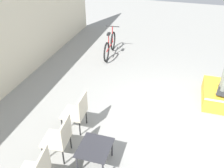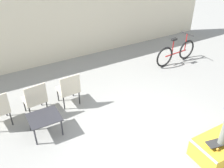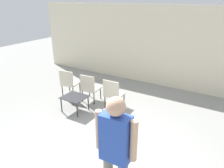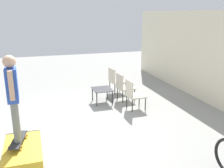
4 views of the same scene
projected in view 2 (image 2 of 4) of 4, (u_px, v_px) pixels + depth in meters
ground_plane at (143, 142)px, 5.60m from camera, size 24.00×24.00×0.00m
house_wall_back at (63, 19)px, 8.24m from camera, size 12.00×0.06×3.00m
skate_ramp_box at (222, 146)px, 5.20m from camera, size 1.29×0.71×0.45m
skateboard_on_ramp at (224, 141)px, 4.93m from camera, size 0.79×0.36×0.07m
coffee_table at (44, 119)px, 5.63m from camera, size 0.70×0.63×0.47m
patio_chair_center at (35, 98)px, 6.13m from camera, size 0.57×0.57×0.95m
patio_chair_right at (69, 88)px, 6.50m from camera, size 0.54×0.54×0.95m
bicycle at (176, 53)px, 8.63m from camera, size 1.78×0.52×0.99m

